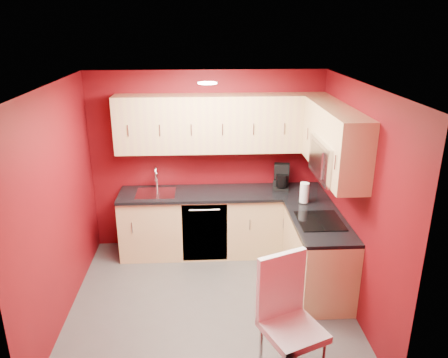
{
  "coord_description": "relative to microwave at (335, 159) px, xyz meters",
  "views": [
    {
      "loc": [
        -0.08,
        -4.32,
        3.09
      ],
      "look_at": [
        0.19,
        0.55,
        1.33
      ],
      "focal_mm": 35.0,
      "sensor_mm": 36.0,
      "label": 1
    }
  ],
  "objects": [
    {
      "name": "wall_right",
      "position": [
        0.21,
        -0.2,
        -0.41
      ],
      "size": [
        0.0,
        3.0,
        3.0
      ],
      "primitive_type": "plane",
      "rotation": [
        1.57,
        0.0,
        -1.57
      ],
      "color": "#63090E",
      "rests_on": "floor"
    },
    {
      "name": "sink",
      "position": [
        -2.09,
        1.0,
        -0.72
      ],
      "size": [
        0.52,
        0.42,
        0.35
      ],
      "color": "silver",
      "rests_on": "countertop_back"
    },
    {
      "name": "wall_left",
      "position": [
        -2.99,
        -0.2,
        -0.41
      ],
      "size": [
        0.0,
        3.0,
        3.0
      ],
      "primitive_type": "plane",
      "rotation": [
        1.57,
        0.0,
        1.57
      ],
      "color": "#63090E",
      "rests_on": "floor"
    },
    {
      "name": "ceiling",
      "position": [
        -1.39,
        -0.2,
        0.84
      ],
      "size": [
        3.2,
        3.2,
        0.0
      ],
      "primitive_type": "plane",
      "rotation": [
        3.14,
        0.0,
        0.0
      ],
      "color": "white",
      "rests_on": "wall_back"
    },
    {
      "name": "cooktop",
      "position": [
        -0.11,
        0.0,
        -0.74
      ],
      "size": [
        0.5,
        0.55,
        0.01
      ],
      "primitive_type": "cube",
      "color": "black",
      "rests_on": "countertop_right"
    },
    {
      "name": "coffee_maker",
      "position": [
        -0.38,
        1.04,
        -0.58
      ],
      "size": [
        0.25,
        0.31,
        0.34
      ],
      "primitive_type": null,
      "rotation": [
        0.0,
        0.0,
        -0.18
      ],
      "color": "black",
      "rests_on": "countertop_back"
    },
    {
      "name": "upper_cabinets_right",
      "position": [
        0.03,
        0.24,
        0.23
      ],
      "size": [
        0.35,
        1.55,
        0.75
      ],
      "color": "tan",
      "rests_on": "wall_right"
    },
    {
      "name": "downlight",
      "position": [
        -1.39,
        0.1,
        0.82
      ],
      "size": [
        0.2,
        0.2,
        0.01
      ],
      "primitive_type": "cylinder",
      "color": "white",
      "rests_on": "ceiling"
    },
    {
      "name": "base_cabinets_back",
      "position": [
        -1.19,
        1.0,
        -1.22
      ],
      "size": [
        2.8,
        0.6,
        0.87
      ],
      "primitive_type": "cube",
      "color": "#E8CC84",
      "rests_on": "floor"
    },
    {
      "name": "dishwasher_front",
      "position": [
        -1.44,
        0.71,
        -1.22
      ],
      "size": [
        0.6,
        0.02,
        0.82
      ],
      "primitive_type": "cube",
      "color": "black",
      "rests_on": "base_cabinets_back"
    },
    {
      "name": "floor",
      "position": [
        -1.39,
        -0.2,
        -1.66
      ],
      "size": [
        3.2,
        3.2,
        0.0
      ],
      "primitive_type": "plane",
      "color": "#494644",
      "rests_on": "ground"
    },
    {
      "name": "wall_back",
      "position": [
        -1.39,
        1.3,
        -0.41
      ],
      "size": [
        3.2,
        0.0,
        3.2
      ],
      "primitive_type": "plane",
      "rotation": [
        1.57,
        0.0,
        0.0
      ],
      "color": "#63090E",
      "rests_on": "floor"
    },
    {
      "name": "microwave",
      "position": [
        0.0,
        0.0,
        0.0
      ],
      "size": [
        0.42,
        0.76,
        0.42
      ],
      "color": "silver",
      "rests_on": "upper_cabinets_right"
    },
    {
      "name": "base_cabinets_right",
      "position": [
        -0.09,
        0.05,
        -1.22
      ],
      "size": [
        0.6,
        1.3,
        0.87
      ],
      "primitive_type": "cube",
      "color": "#E8CC84",
      "rests_on": "floor"
    },
    {
      "name": "paper_towel",
      "position": [
        -0.18,
        0.56,
        -0.62
      ],
      "size": [
        0.17,
        0.17,
        0.27
      ],
      "primitive_type": null,
      "rotation": [
        0.0,
        0.0,
        -0.11
      ],
      "color": "white",
      "rests_on": "countertop_right"
    },
    {
      "name": "dining_chair",
      "position": [
        -0.69,
        -1.4,
        -1.07
      ],
      "size": [
        0.64,
        0.65,
        1.19
      ],
      "primitive_type": null,
      "rotation": [
        0.0,
        0.0,
        0.4
      ],
      "color": "white",
      "rests_on": "floor"
    },
    {
      "name": "wall_front",
      "position": [
        -1.39,
        -1.7,
        -0.41
      ],
      "size": [
        3.2,
        0.0,
        3.2
      ],
      "primitive_type": "plane",
      "rotation": [
        -1.57,
        0.0,
        0.0
      ],
      "color": "#63090E",
      "rests_on": "floor"
    },
    {
      "name": "countertop_right",
      "position": [
        -0.11,
        0.04,
        -0.77
      ],
      "size": [
        0.63,
        1.27,
        0.04
      ],
      "primitive_type": "cube",
      "color": "black",
      "rests_on": "base_cabinets_right"
    },
    {
      "name": "napkin_holder",
      "position": [
        -0.42,
        1.07,
        -0.69
      ],
      "size": [
        0.15,
        0.15,
        0.12
      ],
      "primitive_type": null,
      "rotation": [
        0.0,
        0.0,
        -0.41
      ],
      "color": "black",
      "rests_on": "countertop_back"
    },
    {
      "name": "upper_cabinets_back",
      "position": [
        -1.19,
        1.13,
        0.17
      ],
      "size": [
        2.8,
        0.35,
        0.75
      ],
      "primitive_type": "cube",
      "color": "tan",
      "rests_on": "wall_back"
    },
    {
      "name": "countertop_back",
      "position": [
        -1.19,
        0.99,
        -0.77
      ],
      "size": [
        2.8,
        0.63,
        0.04
      ],
      "primitive_type": "cube",
      "color": "black",
      "rests_on": "base_cabinets_back"
    }
  ]
}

